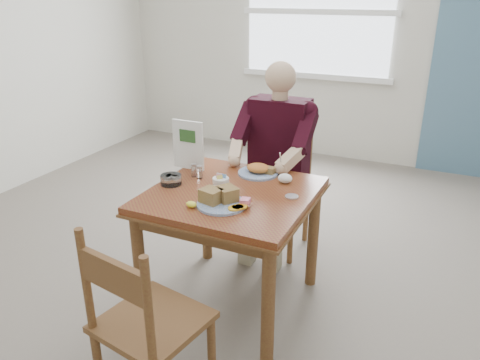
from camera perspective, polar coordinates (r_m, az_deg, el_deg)
The scene contains 16 objects.
floor at distance 3.05m, azimuth -0.95°, elevation -14.42°, with size 6.00×6.00×0.00m, color slate.
wall_back at distance 5.33m, azimuth 13.80°, elevation 17.08°, with size 5.50×5.50×0.00m, color beige.
lemon_wedge at distance 2.48m, azimuth -5.96°, elevation -2.98°, with size 0.06×0.04×0.03m, color yellow.
napkin at distance 2.79m, azimuth 5.51°, elevation 0.21°, with size 0.09×0.07×0.06m, color white.
metal_dish at distance 2.60m, azimuth 6.32°, elevation -2.04°, with size 0.08×0.08×0.01m, color silver.
window at distance 5.38m, azimuth 9.52°, elevation 19.58°, with size 1.72×0.04×1.42m.
table at distance 2.72m, azimuth -1.03°, elevation -3.54°, with size 0.92×0.92×0.75m.
chair_far at distance 3.45m, azimuth 4.76°, elevation -0.71°, with size 0.42×0.42×0.95m.
chair_near at distance 2.15m, azimuth -11.51°, elevation -16.95°, with size 0.49×0.49×0.95m.
diner at distance 3.26m, azimuth 4.40°, elevation 4.12°, with size 0.53×0.56×1.39m.
near_plate at distance 2.49m, azimuth -2.27°, elevation -2.33°, with size 0.35×0.35×0.09m.
far_plate at distance 2.91m, azimuth 2.34°, elevation 1.19°, with size 0.27×0.27×0.07m.
caddy at distance 2.73m, azimuth -2.36°, elevation -0.21°, with size 0.10×0.10×0.07m.
shakers at distance 2.86m, azimuth -5.29°, elevation 1.09°, with size 0.09×0.06×0.08m.
creamer at distance 2.78m, azimuth -8.41°, elevation 0.05°, with size 0.17×0.17×0.06m.
menu at distance 2.98m, azimuth -6.34°, elevation 4.30°, with size 0.21×0.02×0.32m.
Camera 1 is at (1.07, -2.20, 1.82)m, focal length 35.00 mm.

